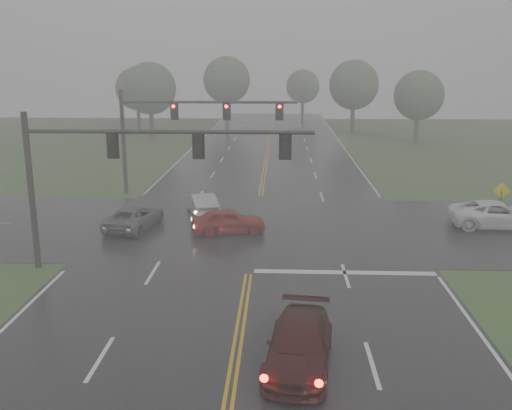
{
  "coord_description": "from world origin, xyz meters",
  "views": [
    {
      "loc": [
        1.43,
        -10.91,
        9.6
      ],
      "look_at": [
        0.26,
        16.0,
        2.85
      ],
      "focal_mm": 40.0,
      "sensor_mm": 36.0,
      "label": 1
    }
  ],
  "objects_px": {
    "sedan_silver": "(202,214)",
    "signal_gantry_near": "(116,161)",
    "signal_gantry_far": "(176,122)",
    "sedan_maroon": "(299,365)",
    "car_grey": "(135,228)",
    "pickup_white": "(497,228)",
    "sedan_red": "(228,233)"
  },
  "relations": [
    {
      "from": "sedan_maroon",
      "to": "pickup_white",
      "type": "bearing_deg",
      "value": 60.66
    },
    {
      "from": "sedan_silver",
      "to": "signal_gantry_far",
      "type": "distance_m",
      "value": 8.48
    },
    {
      "from": "car_grey",
      "to": "pickup_white",
      "type": "relative_size",
      "value": 0.86
    },
    {
      "from": "sedan_maroon",
      "to": "pickup_white",
      "type": "height_order",
      "value": "pickup_white"
    },
    {
      "from": "sedan_silver",
      "to": "signal_gantry_near",
      "type": "bearing_deg",
      "value": 57.65
    },
    {
      "from": "signal_gantry_near",
      "to": "signal_gantry_far",
      "type": "xyz_separation_m",
      "value": [
        -0.13,
        16.09,
        0.18
      ]
    },
    {
      "from": "sedan_maroon",
      "to": "sedan_red",
      "type": "bearing_deg",
      "value": 111.34
    },
    {
      "from": "sedan_maroon",
      "to": "car_grey",
      "type": "relative_size",
      "value": 1.02
    },
    {
      "from": "sedan_maroon",
      "to": "pickup_white",
      "type": "relative_size",
      "value": 0.88
    },
    {
      "from": "sedan_silver",
      "to": "signal_gantry_far",
      "type": "bearing_deg",
      "value": -84.97
    },
    {
      "from": "pickup_white",
      "to": "signal_gantry_far",
      "type": "xyz_separation_m",
      "value": [
        -20.67,
        8.27,
        5.4
      ]
    },
    {
      "from": "car_grey",
      "to": "signal_gantry_far",
      "type": "distance_m",
      "value": 10.86
    },
    {
      "from": "car_grey",
      "to": "signal_gantry_far",
      "type": "relative_size",
      "value": 0.38
    },
    {
      "from": "sedan_red",
      "to": "sedan_silver",
      "type": "height_order",
      "value": "sedan_red"
    },
    {
      "from": "signal_gantry_near",
      "to": "pickup_white",
      "type": "bearing_deg",
      "value": 20.85
    },
    {
      "from": "sedan_silver",
      "to": "signal_gantry_near",
      "type": "distance_m",
      "value": 11.64
    },
    {
      "from": "signal_gantry_near",
      "to": "sedan_red",
      "type": "bearing_deg",
      "value": 52.46
    },
    {
      "from": "pickup_white",
      "to": "signal_gantry_near",
      "type": "bearing_deg",
      "value": 112.71
    },
    {
      "from": "sedan_maroon",
      "to": "signal_gantry_far",
      "type": "relative_size",
      "value": 0.38
    },
    {
      "from": "sedan_red",
      "to": "signal_gantry_far",
      "type": "distance_m",
      "value": 12.41
    },
    {
      "from": "pickup_white",
      "to": "sedan_red",
      "type": "bearing_deg",
      "value": 98.53
    },
    {
      "from": "sedan_red",
      "to": "signal_gantry_far",
      "type": "relative_size",
      "value": 0.33
    },
    {
      "from": "signal_gantry_far",
      "to": "sedan_maroon",
      "type": "bearing_deg",
      "value": -71.37
    },
    {
      "from": "signal_gantry_near",
      "to": "signal_gantry_far",
      "type": "bearing_deg",
      "value": 90.47
    },
    {
      "from": "sedan_silver",
      "to": "car_grey",
      "type": "distance_m",
      "value": 4.9
    },
    {
      "from": "sedan_maroon",
      "to": "signal_gantry_far",
      "type": "height_order",
      "value": "signal_gantry_far"
    },
    {
      "from": "car_grey",
      "to": "signal_gantry_near",
      "type": "relative_size",
      "value": 0.37
    },
    {
      "from": "sedan_red",
      "to": "signal_gantry_near",
      "type": "distance_m",
      "value": 9.15
    },
    {
      "from": "sedan_red",
      "to": "sedan_silver",
      "type": "xyz_separation_m",
      "value": [
        -2.09,
        4.14,
        0.0
      ]
    },
    {
      "from": "car_grey",
      "to": "signal_gantry_far",
      "type": "height_order",
      "value": "signal_gantry_far"
    },
    {
      "from": "car_grey",
      "to": "signal_gantry_near",
      "type": "distance_m",
      "value": 8.57
    },
    {
      "from": "signal_gantry_near",
      "to": "sedan_silver",
      "type": "bearing_deg",
      "value": 76.18
    }
  ]
}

